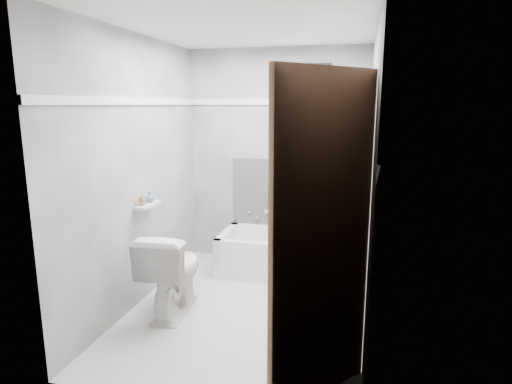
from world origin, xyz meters
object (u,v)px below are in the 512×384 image
(bathtub, at_px, (290,254))
(toilet, at_px, (172,272))
(office_chair, at_px, (332,215))
(door, at_px, (367,264))
(soap_bottle_b, at_px, (150,197))
(soap_bottle_a, at_px, (142,200))

(bathtub, height_order, toilet, toilet)
(bathtub, height_order, office_chair, office_chair)
(door, bearing_deg, toilet, 145.52)
(soap_bottle_b, bearing_deg, toilet, -39.73)
(bathtub, relative_size, soap_bottle_b, 14.29)
(soap_bottle_a, xyz_separation_m, soap_bottle_b, (0.00, 0.14, -0.01))
(toilet, relative_size, soap_bottle_b, 7.15)
(toilet, bearing_deg, soap_bottle_a, -25.11)
(soap_bottle_a, bearing_deg, bathtub, 40.11)
(office_chair, height_order, soap_bottle_a, office_chair)
(toilet, bearing_deg, soap_bottle_b, -43.38)
(bathtub, distance_m, toilet, 1.41)
(office_chair, bearing_deg, toilet, -101.87)
(bathtub, distance_m, door, 2.46)
(toilet, xyz_separation_m, soap_bottle_a, (-0.32, 0.13, 0.60))
(door, xyz_separation_m, soap_bottle_b, (-1.92, 1.36, -0.04))
(office_chair, distance_m, soap_bottle_a, 1.93)
(office_chair, xyz_separation_m, soap_bottle_b, (-1.60, -0.88, 0.29))
(office_chair, height_order, door, door)
(bathtub, xyz_separation_m, toilet, (-0.85, -1.11, 0.16))
(door, bearing_deg, soap_bottle_a, 147.47)
(toilet, height_order, door, door)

